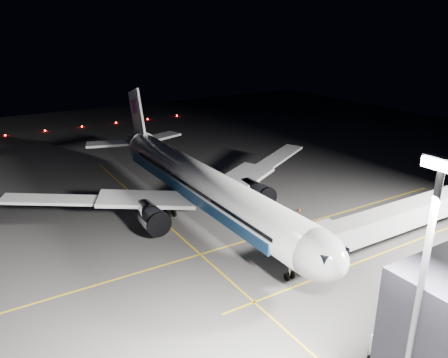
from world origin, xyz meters
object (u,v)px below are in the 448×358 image
safety_cone_b (299,209)px  jet_bridge (406,214)px  floodlight_mast_south (421,283)px  baggage_tug (234,190)px  safety_cone_a (271,206)px  airliner (200,183)px  safety_cone_c (229,211)px

safety_cone_b → jet_bridge: bearing=14.2°
floodlight_mast_south → safety_cone_b: (-34.00, 20.01, -12.10)m
baggage_tug → safety_cone_a: 8.04m
airliner → safety_cone_c: 6.58m
jet_bridge → baggage_tug: bearing=-161.3°
jet_bridge → baggage_tug: (-27.12, -9.18, -3.68)m
safety_cone_c → safety_cone_b: bearing=63.0°
floodlight_mast_south → baggage_tug: floodlight_mast_south is taller
jet_bridge → baggage_tug: jet_bridge is taller
jet_bridge → floodlight_mast_south: bearing=-53.2°
airliner → baggage_tug: (-4.04, 8.88, -4.26)m
safety_cone_b → safety_cone_c: bearing=-117.0°
safety_cone_c → floodlight_mast_south: bearing=-14.4°
jet_bridge → baggage_tug: 28.86m
airliner → safety_cone_b: 16.43m
floodlight_mast_south → safety_cone_a: size_ratio=31.29×
jet_bridge → safety_cone_a: bearing=-160.1°
baggage_tug → safety_cone_c: 7.77m
baggage_tug → safety_cone_c: (6.03, -4.88, -0.57)m
baggage_tug → safety_cone_c: bearing=-44.9°
airliner → floodlight_mast_south: floodlight_mast_south is taller
safety_cone_a → safety_cone_c: 7.25m
jet_bridge → safety_cone_c: size_ratio=51.98×
airliner → safety_cone_b: (7.08, 14.00, -4.89)m
airliner → safety_cone_c: airliner is taller
baggage_tug → safety_cone_b: bearing=18.8°
jet_bridge → safety_cone_a: jet_bridge is taller
baggage_tug → safety_cone_b: 12.26m
airliner → baggage_tug: 10.64m
floodlight_mast_south → safety_cone_b: bearing=149.5°
airliner → safety_cone_b: bearing=63.2°
floodlight_mast_south → safety_cone_c: 42.11m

